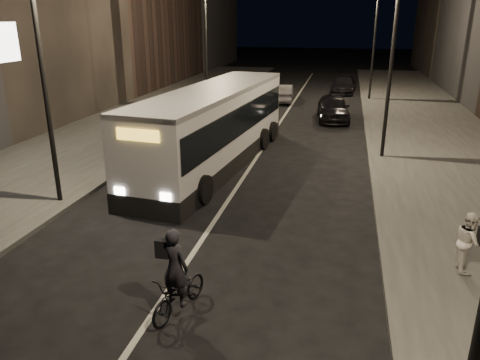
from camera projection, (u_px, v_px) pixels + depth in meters
The scene contains 13 objects.
ground at pixel (173, 284), 11.39m from camera, with size 180.00×180.00×0.00m, color black.
sidewalk_right at pixel (441, 150), 22.50m from camera, with size 7.00×70.00×0.16m, color #353533.
sidewalk_left at pixel (117, 132), 26.00m from camera, with size 7.00×70.00×0.16m, color #353533.
streetlight_right_mid at pixel (388, 36), 19.56m from camera, with size 1.20×0.44×8.12m.
streetlight_right_far at pixel (372, 27), 34.28m from camera, with size 1.20×0.44×8.12m.
streetlight_left_near at pixel (46, 44), 14.39m from camera, with size 1.20×0.44×8.12m.
streetlight_left_far at pixel (209, 29), 30.96m from camera, with size 1.20×0.44×8.12m.
city_bus at pixel (214, 124), 19.94m from camera, with size 3.91×12.55×3.33m.
cyclist_on_bicycle at pixel (178, 286), 10.03m from camera, with size 1.13×1.94×2.11m.
pedestrian_woman at pixel (469, 242), 11.48m from camera, with size 0.75×0.59×1.55m, color beige.
car_near at pixel (333, 108), 29.00m from camera, with size 1.85×4.59×1.56m, color black.
car_mid at pixel (283, 93), 35.23m from camera, with size 1.41×4.05×1.33m, color #3F3F42.
car_far at pixel (344, 85), 39.45m from camera, with size 1.90×4.69×1.36m, color black.
Camera 1 is at (3.77, -9.30, 6.18)m, focal length 35.00 mm.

